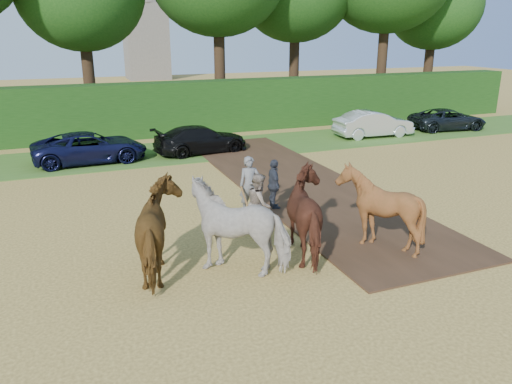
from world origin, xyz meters
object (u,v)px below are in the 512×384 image
Objects in this scene: parked_cars at (210,137)px; plough_team at (277,218)px; spectator_near at (259,203)px; spectator_far at (274,185)px.

plough_team is at bearing -98.63° from parked_cars.
plough_team is at bearing -166.58° from spectator_near.
spectator_far is at bearing -92.93° from parked_cars.
plough_team reaches higher than spectator_near.
spectator_near reaches higher than parked_cars.
spectator_far is 0.22× the size of plough_team.
spectator_far is at bearing -14.20° from spectator_near.
spectator_near reaches higher than spectator_far.
spectator_near is at bearing -98.82° from parked_cars.
spectator_far is 9.10m from parked_cars.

